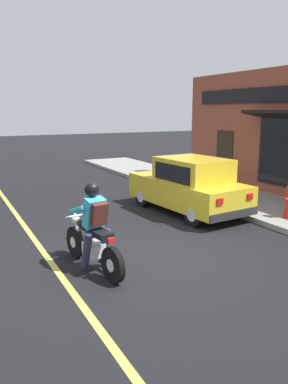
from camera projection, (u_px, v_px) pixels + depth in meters
The scene contains 5 objects.
ground_plane at pixel (151, 258), 7.36m from camera, with size 80.00×80.00×0.00m, color black.
sidewalk_curb at pixel (235, 198), 12.12m from camera, with size 2.60×22.00×0.14m, color gray.
lane_stripe at pixel (27, 229), 9.12m from camera, with size 0.12×19.80×0.01m, color #D1C64C.
motorcycle_with_rider at pixel (93, 234), 6.71m from camera, with size 0.65×2.01×1.62m.
car_hatchback at pixel (188, 186), 10.54m from camera, with size 1.92×3.89×1.57m.
Camera 1 is at (-3.37, -6.05, 2.83)m, focal length 35.00 mm.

